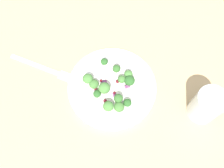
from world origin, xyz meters
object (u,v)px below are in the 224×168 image
(fork, at_px, (45,68))
(plate, at_px, (112,87))
(water_glass, at_px, (206,105))
(broccoli_floret_0, at_px, (127,103))
(broccoli_floret_2, at_px, (104,62))
(broccoli_floret_1, at_px, (118,98))

(fork, bearing_deg, plate, 158.70)
(water_glass, bearing_deg, fork, -20.50)
(broccoli_floret_0, xyz_separation_m, water_glass, (-0.19, 0.03, 0.02))
(broccoli_floret_2, bearing_deg, plate, 103.79)
(broccoli_floret_1, bearing_deg, plate, -73.42)
(plate, bearing_deg, broccoli_floret_2, -76.21)
(broccoli_floret_2, bearing_deg, water_glass, 148.58)
(broccoli_floret_1, distance_m, fork, 0.22)
(plate, distance_m, fork, 0.19)
(plate, distance_m, water_glass, 0.24)
(fork, relative_size, water_glass, 1.87)
(broccoli_floret_1, bearing_deg, fork, -30.34)
(plate, height_order, fork, plate)
(broccoli_floret_0, relative_size, broccoli_floret_2, 1.07)
(plate, height_order, broccoli_floret_2, broccoli_floret_2)
(broccoli_floret_2, height_order, water_glass, water_glass)
(broccoli_floret_0, distance_m, fork, 0.25)
(broccoli_floret_2, bearing_deg, fork, -1.78)
(fork, height_order, water_glass, water_glass)
(broccoli_floret_1, bearing_deg, broccoli_floret_0, 153.03)
(broccoli_floret_1, relative_size, broccoli_floret_2, 1.19)
(broccoli_floret_1, height_order, fork, broccoli_floret_1)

